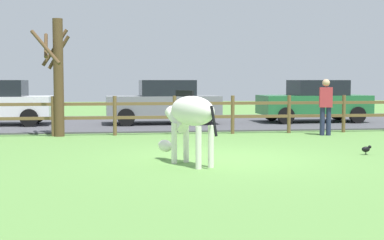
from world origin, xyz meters
name	(u,v)px	position (x,y,z in m)	size (l,w,h in m)	color
ground_plane	(225,158)	(0.00, 0.00, 0.00)	(60.00, 60.00, 0.00)	#5B8C42
parking_asphalt	(176,122)	(0.00, 9.30, 0.03)	(28.00, 7.40, 0.05)	#47474C
paddock_fence	(175,112)	(-0.51, 5.00, 0.65)	(21.10, 0.11, 1.15)	brown
bare_tree	(57,74)	(-3.86, 4.95, 1.79)	(1.07, 1.26, 3.34)	#513A23
zebra	(190,116)	(-0.84, -0.76, 0.93)	(1.12, 1.78, 1.41)	white
crow_on_grass	(366,149)	(3.12, 0.09, 0.13)	(0.21, 0.10, 0.20)	black
parked_car_green	(314,101)	(5.11, 8.50, 0.84)	(4.03, 1.94, 1.56)	#236B38
parked_car_grey	(164,102)	(-0.52, 8.44, 0.84)	(4.05, 1.98, 1.56)	slate
visitor_near_fence	(326,104)	(3.82, 4.17, 0.91)	(0.40, 0.30, 1.64)	#232847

